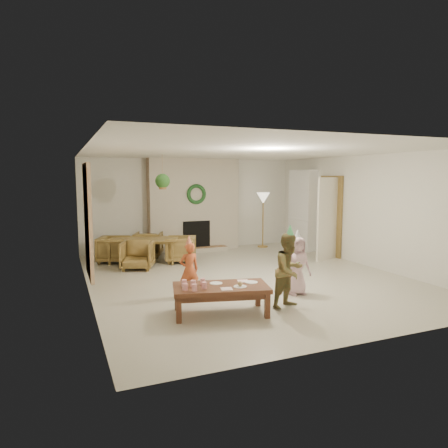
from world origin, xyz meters
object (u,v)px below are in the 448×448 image
dining_chair_near (138,255)px  child_pink (297,265)px  coffee_table_top (221,288)px  child_red (189,270)px  dining_chair_left (114,249)px  dining_chair_right (181,249)px  dining_chair_far (149,244)px  child_plaid (289,270)px  dining_table (143,250)px

dining_chair_near → child_pink: size_ratio=0.68×
coffee_table_top → child_red: size_ratio=1.49×
dining_chair_near → dining_chair_left: size_ratio=1.00×
coffee_table_top → dining_chair_near: bearing=113.4°
dining_chair_near → child_pink: (2.19, -2.96, 0.19)m
dining_chair_near → dining_chair_left: same height
dining_chair_right → child_red: size_ratio=0.74×
dining_chair_right → child_red: child_red is taller
dining_chair_near → coffee_table_top: bearing=-58.6°
coffee_table_top → dining_chair_far: bearing=104.4°
dining_chair_right → child_plaid: bearing=30.6°
dining_table → dining_chair_near: bearing=-90.0°
child_plaid → child_red: bearing=121.2°
dining_chair_right → child_red: (-0.66, -2.76, 0.15)m
dining_chair_right → dining_chair_near: bearing=-51.3°
dining_chair_left → child_red: bearing=-144.8°
coffee_table_top → child_pink: child_pink is taller
dining_chair_left → coffee_table_top: (1.00, -4.32, 0.08)m
coffee_table_top → child_plaid: size_ratio=1.20×
dining_chair_far → dining_chair_right: 1.13m
dining_chair_far → dining_chair_left: 1.00m
dining_chair_far → child_plaid: size_ratio=0.59×
dining_chair_near → dining_chair_far: (0.52, 1.31, 0.00)m
dining_chair_near → child_plaid: 3.91m
dining_chair_right → child_pink: bearing=40.0°
dining_table → dining_chair_left: bearing=-180.0°
dining_table → child_red: child_red is taller
dining_table → child_plaid: 4.41m
dining_table → child_pink: size_ratio=1.59×
dining_table → child_pink: 4.11m
dining_chair_right → child_pink: (1.11, -3.29, 0.19)m
dining_chair_near → child_pink: 3.69m
dining_chair_right → dining_chair_far: bearing=-128.7°
child_pink → dining_chair_right: bearing=110.7°
dining_table → dining_chair_near: 0.71m
dining_table → dining_chair_far: 0.71m
dining_chair_near → dining_chair_far: same height
coffee_table_top → child_plaid: 1.12m
dining_chair_far → coffee_table_top: dining_chair_far is taller
dining_table → dining_chair_near: (-0.26, -0.66, 0.03)m
dining_chair_far → coffee_table_top: (0.09, -4.71, 0.08)m
dining_table → coffee_table_top: 4.07m
dining_chair_left → child_red: child_red is taller
dining_table → child_plaid: child_plaid is taller
dining_chair_left → dining_table: bearing=-90.0°
coffee_table_top → child_pink: 1.65m
dining_chair_near → child_plaid: (1.70, -3.51, 0.27)m
dining_chair_left → child_plaid: child_plaid is taller
dining_chair_far → dining_table: bearing=90.0°
dining_chair_left → dining_chair_right: same height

